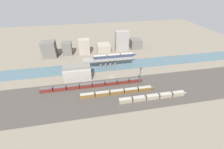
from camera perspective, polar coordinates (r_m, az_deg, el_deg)
ground_plane at (r=138.49m, az=-0.12°, el=-0.92°), size 400.00×400.00×0.00m
railbed_yard at (r=119.65m, az=2.00°, el=-7.19°), size 280.00×42.00×0.01m
river_water at (r=155.98m, az=-1.53°, el=3.25°), size 320.00×20.05×0.01m
bridge at (r=152.46m, az=-1.57°, el=5.68°), size 49.68×8.18×9.13m
train_on_bridge at (r=152.13m, az=1.18°, el=7.08°), size 45.16×2.86×3.62m
train_yard_near at (r=118.25m, az=15.68°, el=-8.13°), size 55.01×3.06×3.56m
train_yard_mid at (r=118.41m, az=2.50°, el=-6.62°), size 60.40×2.82×3.55m
train_yard_far at (r=126.36m, az=-6.95°, el=-3.91°), size 86.47×3.00×3.73m
warehouse_building at (r=136.32m, az=-13.04°, el=0.74°), size 23.85×11.17×13.49m
signal_tower at (r=127.16m, az=10.64°, el=-0.55°), size 1.00×0.71×15.92m
city_block_far_left at (r=186.25m, az=-22.82°, el=8.83°), size 14.98×13.66×18.11m
city_block_left at (r=186.68m, az=-16.71°, el=9.57°), size 10.55×11.21×14.98m
city_block_center at (r=183.33m, az=-10.55°, el=10.45°), size 12.51×9.10×17.73m
city_block_right at (r=189.46m, az=-3.21°, el=10.21°), size 15.41×15.54×8.60m
city_block_far_right at (r=189.65m, az=3.78°, el=12.71°), size 16.06×8.75×23.98m
city_block_tall at (r=200.09m, az=8.96°, el=11.58°), size 13.85×13.97×11.61m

